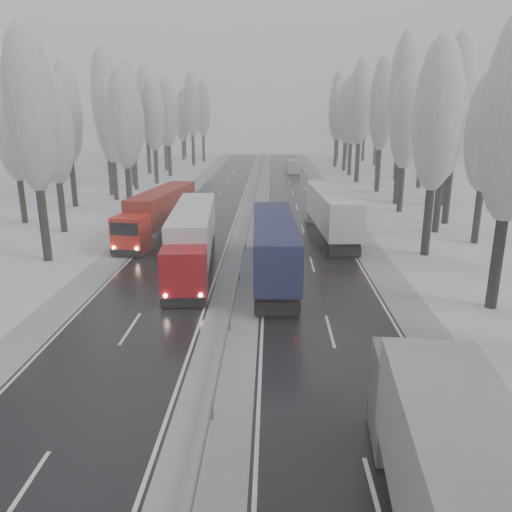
# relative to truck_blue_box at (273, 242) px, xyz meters

# --- Properties ---
(ground) EXTENTS (260.00, 260.00, 0.00)m
(ground) POSITION_rel_truck_blue_box_xyz_m (-2.30, -20.89, -2.50)
(ground) COLOR silver
(ground) RESTS_ON ground
(carriageway_right) EXTENTS (7.50, 200.00, 0.03)m
(carriageway_right) POSITION_rel_truck_blue_box_xyz_m (2.95, 9.11, -2.49)
(carriageway_right) COLOR black
(carriageway_right) RESTS_ON ground
(carriageway_left) EXTENTS (7.50, 200.00, 0.03)m
(carriageway_left) POSITION_rel_truck_blue_box_xyz_m (-7.55, 9.11, -2.49)
(carriageway_left) COLOR black
(carriageway_left) RESTS_ON ground
(median_slush) EXTENTS (3.00, 200.00, 0.04)m
(median_slush) POSITION_rel_truck_blue_box_xyz_m (-2.30, 9.11, -2.48)
(median_slush) COLOR #A5A8AD
(median_slush) RESTS_ON ground
(shoulder_right) EXTENTS (2.40, 200.00, 0.04)m
(shoulder_right) POSITION_rel_truck_blue_box_xyz_m (7.90, 9.11, -2.48)
(shoulder_right) COLOR #A5A8AD
(shoulder_right) RESTS_ON ground
(shoulder_left) EXTENTS (2.40, 200.00, 0.04)m
(shoulder_left) POSITION_rel_truck_blue_box_xyz_m (-12.50, 9.11, -2.48)
(shoulder_left) COLOR #A5A8AD
(shoulder_left) RESTS_ON ground
(median_guardrail) EXTENTS (0.12, 200.00, 0.76)m
(median_guardrail) POSITION_rel_truck_blue_box_xyz_m (-2.30, 9.09, -1.91)
(median_guardrail) COLOR slate
(median_guardrail) RESTS_ON ground
(tree_18) EXTENTS (3.60, 3.60, 16.58)m
(tree_18) POSITION_rel_truck_blue_box_xyz_m (12.20, 6.14, 8.20)
(tree_18) COLOR black
(tree_18) RESTS_ON ground
(tree_19) EXTENTS (3.60, 3.60, 14.57)m
(tree_19) POSITION_rel_truck_blue_box_xyz_m (17.72, 10.14, 6.91)
(tree_19) COLOR black
(tree_19) RESTS_ON ground
(tree_20) EXTENTS (3.60, 3.60, 15.71)m
(tree_20) POSITION_rel_truck_blue_box_xyz_m (15.59, 14.27, 7.64)
(tree_20) COLOR black
(tree_20) RESTS_ON ground
(tree_21) EXTENTS (3.60, 3.60, 18.62)m
(tree_21) POSITION_rel_truck_blue_box_xyz_m (17.82, 18.27, 9.50)
(tree_21) COLOR black
(tree_21) RESTS_ON ground
(tree_22) EXTENTS (3.60, 3.60, 15.86)m
(tree_22) POSITION_rel_truck_blue_box_xyz_m (14.72, 24.71, 7.74)
(tree_22) COLOR black
(tree_22) RESTS_ON ground
(tree_23) EXTENTS (3.60, 3.60, 13.55)m
(tree_23) POSITION_rel_truck_blue_box_xyz_m (21.00, 28.71, 6.26)
(tree_23) COLOR black
(tree_23) RESTS_ON ground
(tree_24) EXTENTS (3.60, 3.60, 20.49)m
(tree_24) POSITION_rel_truck_blue_box_xyz_m (15.59, 30.13, 10.68)
(tree_24) COLOR black
(tree_24) RESTS_ON ground
(tree_25) EXTENTS (3.60, 3.60, 19.44)m
(tree_25) POSITION_rel_truck_blue_box_xyz_m (22.51, 34.13, 10.02)
(tree_25) COLOR black
(tree_25) RESTS_ON ground
(tree_26) EXTENTS (3.60, 3.60, 18.78)m
(tree_26) POSITION_rel_truck_blue_box_xyz_m (15.26, 40.38, 9.60)
(tree_26) COLOR black
(tree_26) RESTS_ON ground
(tree_27) EXTENTS (3.60, 3.60, 17.62)m
(tree_27) POSITION_rel_truck_blue_box_xyz_m (22.41, 44.38, 8.86)
(tree_27) COLOR black
(tree_27) RESTS_ON ground
(tree_28) EXTENTS (3.60, 3.60, 19.62)m
(tree_28) POSITION_rel_truck_blue_box_xyz_m (14.04, 51.06, 10.13)
(tree_28) COLOR black
(tree_28) RESTS_ON ground
(tree_29) EXTENTS (3.60, 3.60, 18.11)m
(tree_29) POSITION_rel_truck_blue_box_xyz_m (21.41, 55.06, 9.17)
(tree_29) COLOR black
(tree_29) RESTS_ON ground
(tree_30) EXTENTS (3.60, 3.60, 17.86)m
(tree_30) POSITION_rel_truck_blue_box_xyz_m (14.26, 60.81, 9.01)
(tree_30) COLOR black
(tree_30) RESTS_ON ground
(tree_31) EXTENTS (3.60, 3.60, 18.58)m
(tree_31) POSITION_rel_truck_blue_box_xyz_m (20.17, 64.81, 9.47)
(tree_31) COLOR black
(tree_31) RESTS_ON ground
(tree_32) EXTENTS (3.60, 3.60, 17.33)m
(tree_32) POSITION_rel_truck_blue_box_xyz_m (14.33, 68.32, 8.68)
(tree_32) COLOR black
(tree_32) RESTS_ON ground
(tree_33) EXTENTS (3.60, 3.60, 14.33)m
(tree_33) POSITION_rel_truck_blue_box_xyz_m (17.47, 72.32, 6.76)
(tree_33) COLOR black
(tree_33) RESTS_ON ground
(tree_34) EXTENTS (3.60, 3.60, 17.63)m
(tree_34) POSITION_rel_truck_blue_box_xyz_m (13.43, 75.42, 8.87)
(tree_34) COLOR black
(tree_34) RESTS_ON ground
(tree_35) EXTENTS (3.60, 3.60, 18.25)m
(tree_35) POSITION_rel_truck_blue_box_xyz_m (22.64, 79.42, 9.26)
(tree_35) COLOR black
(tree_35) RESTS_ON ground
(tree_36) EXTENTS (3.60, 3.60, 20.23)m
(tree_36) POSITION_rel_truck_blue_box_xyz_m (14.73, 85.27, 10.52)
(tree_36) COLOR black
(tree_36) RESTS_ON ground
(tree_37) EXTENTS (3.60, 3.60, 16.37)m
(tree_37) POSITION_rel_truck_blue_box_xyz_m (21.72, 89.27, 8.06)
(tree_37) COLOR black
(tree_37) RESTS_ON ground
(tree_38) EXTENTS (3.60, 3.60, 17.97)m
(tree_38) POSITION_rel_truck_blue_box_xyz_m (16.43, 95.83, 9.08)
(tree_38) COLOR black
(tree_38) RESTS_ON ground
(tree_39) EXTENTS (3.60, 3.60, 16.19)m
(tree_39) POSITION_rel_truck_blue_box_xyz_m (19.25, 99.83, 7.95)
(tree_39) COLOR black
(tree_39) RESTS_ON ground
(tree_58) EXTENTS (3.60, 3.60, 17.21)m
(tree_58) POSITION_rel_truck_blue_box_xyz_m (-17.43, 3.67, 8.60)
(tree_58) COLOR black
(tree_58) RESTS_ON ground
(tree_60) EXTENTS (3.60, 3.60, 14.84)m
(tree_60) POSITION_rel_truck_blue_box_xyz_m (-20.05, 13.31, 7.09)
(tree_60) COLOR black
(tree_60) RESTS_ON ground
(tree_61) EXTENTS (3.60, 3.60, 13.95)m
(tree_61) POSITION_rel_truck_blue_box_xyz_m (-25.82, 17.31, 6.51)
(tree_61) COLOR black
(tree_61) RESTS_ON ground
(tree_62) EXTENTS (3.60, 3.60, 16.04)m
(tree_62) POSITION_rel_truck_blue_box_xyz_m (-16.25, 22.84, 7.85)
(tree_62) COLOR black
(tree_62) RESTS_ON ground
(tree_63) EXTENTS (3.60, 3.60, 16.88)m
(tree_63) POSITION_rel_truck_blue_box_xyz_m (-24.15, 26.84, 8.39)
(tree_63) COLOR black
(tree_63) RESTS_ON ground
(tree_64) EXTENTS (3.60, 3.60, 15.42)m
(tree_64) POSITION_rel_truck_blue_box_xyz_m (-20.56, 31.82, 7.45)
(tree_64) COLOR black
(tree_64) RESTS_ON ground
(tree_65) EXTENTS (3.60, 3.60, 19.48)m
(tree_65) POSITION_rel_truck_blue_box_xyz_m (-22.36, 35.82, 10.04)
(tree_65) COLOR black
(tree_65) RESTS_ON ground
(tree_66) EXTENTS (3.60, 3.60, 15.23)m
(tree_66) POSITION_rel_truck_blue_box_xyz_m (-20.46, 41.46, 7.33)
(tree_66) COLOR black
(tree_66) RESTS_ON ground
(tree_67) EXTENTS (3.60, 3.60, 17.09)m
(tree_67) POSITION_rel_truck_blue_box_xyz_m (-21.85, 45.46, 8.52)
(tree_67) COLOR black
(tree_67) RESTS_ON ground
(tree_68) EXTENTS (3.60, 3.60, 16.65)m
(tree_68) POSITION_rel_truck_blue_box_xyz_m (-18.88, 48.22, 8.24)
(tree_68) COLOR black
(tree_68) RESTS_ON ground
(tree_69) EXTENTS (3.60, 3.60, 19.35)m
(tree_69) POSITION_rel_truck_blue_box_xyz_m (-23.72, 52.22, 9.96)
(tree_69) COLOR black
(tree_69) RESTS_ON ground
(tree_70) EXTENTS (3.60, 3.60, 17.09)m
(tree_70) POSITION_rel_truck_blue_box_xyz_m (-18.63, 58.30, 8.52)
(tree_70) COLOR black
(tree_70) RESTS_ON ground
(tree_71) EXTENTS (3.60, 3.60, 19.61)m
(tree_71) POSITION_rel_truck_blue_box_xyz_m (-23.39, 62.30, 10.12)
(tree_71) COLOR black
(tree_71) RESTS_ON ground
(tree_72) EXTENTS (3.60, 3.60, 15.11)m
(tree_72) POSITION_rel_truck_blue_box_xyz_m (-21.23, 67.64, 7.26)
(tree_72) COLOR black
(tree_72) RESTS_ON ground
(tree_73) EXTENTS (3.60, 3.60, 17.22)m
(tree_73) POSITION_rel_truck_blue_box_xyz_m (-24.12, 71.64, 8.60)
(tree_73) COLOR black
(tree_73) RESTS_ON ground
(tree_74) EXTENTS (3.60, 3.60, 19.68)m
(tree_74) POSITION_rel_truck_blue_box_xyz_m (-17.38, 78.44, 10.17)
(tree_74) COLOR black
(tree_74) RESTS_ON ground
(tree_75) EXTENTS (3.60, 3.60, 18.60)m
(tree_75) POSITION_rel_truck_blue_box_xyz_m (-26.50, 82.44, 9.48)
(tree_75) COLOR black
(tree_75) RESTS_ON ground
(tree_76) EXTENTS (3.60, 3.60, 18.55)m
(tree_76) POSITION_rel_truck_blue_box_xyz_m (-16.35, 87.83, 9.45)
(tree_76) COLOR black
(tree_76) RESTS_ON ground
(tree_77) EXTENTS (3.60, 3.60, 14.32)m
(tree_77) POSITION_rel_truck_blue_box_xyz_m (-21.96, 91.83, 6.75)
(tree_77) COLOR black
(tree_77) RESTS_ON ground
(tree_78) EXTENTS (3.60, 3.60, 19.55)m
(tree_78) POSITION_rel_truck_blue_box_xyz_m (-19.86, 94.42, 10.09)
(tree_78) COLOR black
(tree_78) RESTS_ON ground
(tree_79) EXTENTS (3.60, 3.60, 17.07)m
(tree_79) POSITION_rel_truck_blue_box_xyz_m (-22.63, 98.42, 8.51)
(tree_79) COLOR black
(tree_79) RESTS_ON ground
(truck_blue_box) EXTENTS (3.13, 16.81, 4.29)m
(truck_blue_box) POSITION_rel_truck_blue_box_xyz_m (0.00, 0.00, 0.00)
(truck_blue_box) COLOR #1E204D
(truck_blue_box) RESTS_ON ground
(truck_cream_box) EXTENTS (3.69, 17.36, 4.42)m
(truck_cream_box) POSITION_rel_truck_blue_box_xyz_m (5.12, 11.97, 0.08)
(truck_cream_box) COLOR #A09D8D
(truck_cream_box) RESTS_ON ground
(box_truck_distant) EXTENTS (2.54, 6.92, 2.54)m
(box_truck_distant) POSITION_rel_truck_blue_box_xyz_m (3.93, 63.22, -1.21)
(box_truck_distant) COLOR #BABBC1
(box_truck_distant) RESTS_ON ground
(truck_red_white) EXTENTS (3.97, 17.06, 4.34)m
(truck_red_white) POSITION_rel_truck_blue_box_xyz_m (-5.82, 1.85, 0.03)
(truck_red_white) COLOR #9F0810
(truck_red_white) RESTS_ON ground
(truck_red_red) EXTENTS (4.52, 16.06, 4.08)m
(truck_red_red) POSITION_rel_truck_blue_box_xyz_m (-10.49, 12.24, -0.12)
(truck_red_red) COLOR red
(truck_red_red) RESTS_ON ground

